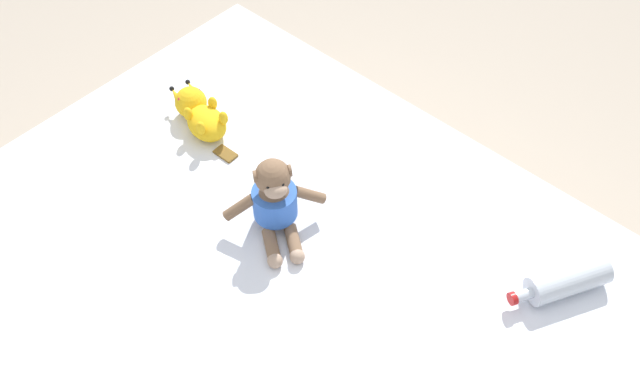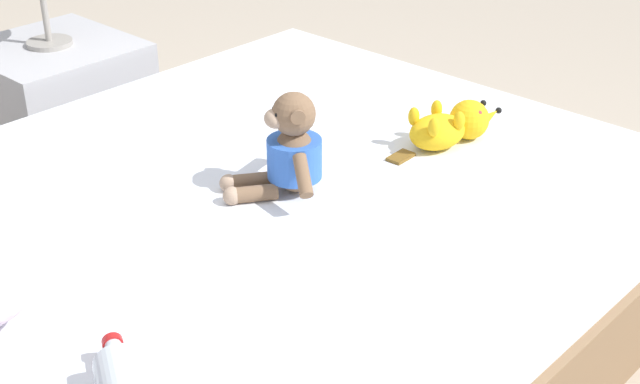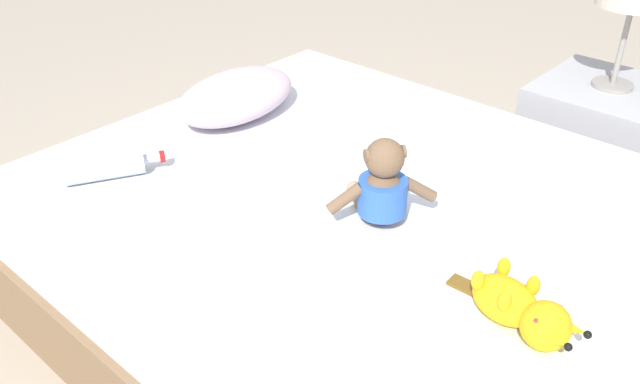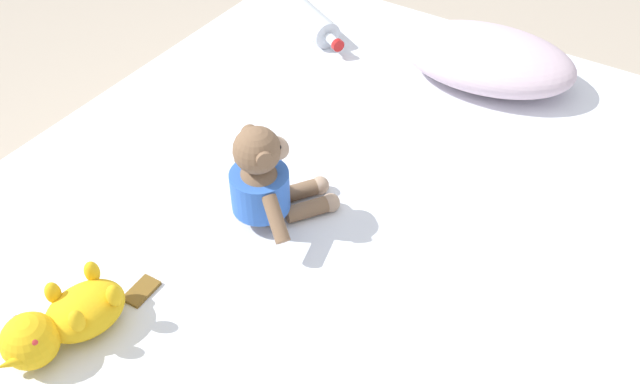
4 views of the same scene
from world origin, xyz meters
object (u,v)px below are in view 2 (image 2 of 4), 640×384
(bed, at_px, (243,279))
(plush_yellow_creature, at_px, (451,126))
(nightstand, at_px, (61,119))
(plush_monkey, at_px, (289,152))

(bed, bearing_deg, plush_yellow_creature, -110.95)
(nightstand, bearing_deg, plush_yellow_creature, -166.23)
(plush_monkey, bearing_deg, nightstand, -6.27)
(bed, bearing_deg, plush_monkey, -135.93)
(nightstand, bearing_deg, bed, 169.15)
(plush_monkey, xyz_separation_m, plush_yellow_creature, (-0.12, -0.45, -0.05))
(plush_monkey, relative_size, nightstand, 0.51)
(bed, height_order, nightstand, nightstand)
(bed, xyz_separation_m, nightstand, (1.09, -0.21, 0.02))
(bed, bearing_deg, nightstand, -10.85)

